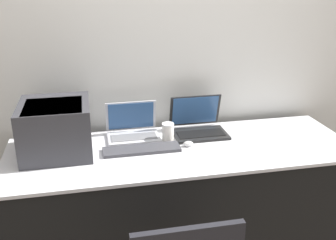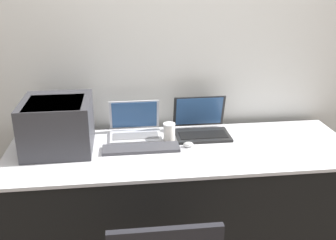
{
  "view_description": "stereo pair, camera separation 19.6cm",
  "coord_description": "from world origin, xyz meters",
  "px_view_note": "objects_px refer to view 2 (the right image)",
  "views": [
    {
      "loc": [
        -0.55,
        -1.81,
        1.82
      ],
      "look_at": [
        -0.08,
        0.4,
        0.96
      ],
      "focal_mm": 42.0,
      "sensor_mm": 36.0,
      "label": 1
    },
    {
      "loc": [
        -0.36,
        -1.84,
        1.82
      ],
      "look_at": [
        -0.08,
        0.4,
        0.96
      ],
      "focal_mm": 42.0,
      "sensor_mm": 36.0,
      "label": 2
    }
  ],
  "objects_px": {
    "printer": "(58,123)",
    "laptop_right": "(201,126)",
    "external_keyboard": "(141,148)",
    "mouse": "(188,145)",
    "laptop_left": "(135,128)",
    "coffee_cup": "(169,132)"
  },
  "relations": [
    {
      "from": "laptop_right",
      "to": "laptop_left",
      "type": "bearing_deg",
      "value": 176.67
    },
    {
      "from": "laptop_left",
      "to": "external_keyboard",
      "type": "xyz_separation_m",
      "value": [
        0.03,
        -0.23,
        -0.04
      ]
    },
    {
      "from": "laptop_left",
      "to": "laptop_right",
      "type": "height_order",
      "value": "laptop_right"
    },
    {
      "from": "laptop_left",
      "to": "external_keyboard",
      "type": "relative_size",
      "value": 0.71
    },
    {
      "from": "laptop_right",
      "to": "mouse",
      "type": "xyz_separation_m",
      "value": [
        -0.12,
        -0.2,
        -0.04
      ]
    },
    {
      "from": "mouse",
      "to": "external_keyboard",
      "type": "bearing_deg",
      "value": -178.76
    },
    {
      "from": "laptop_left",
      "to": "mouse",
      "type": "height_order",
      "value": "laptop_left"
    },
    {
      "from": "laptop_right",
      "to": "coffee_cup",
      "type": "height_order",
      "value": "laptop_right"
    },
    {
      "from": "coffee_cup",
      "to": "mouse",
      "type": "xyz_separation_m",
      "value": [
        0.11,
        -0.11,
        -0.04
      ]
    },
    {
      "from": "laptop_left",
      "to": "coffee_cup",
      "type": "xyz_separation_m",
      "value": [
        0.22,
        -0.12,
        0.01
      ]
    },
    {
      "from": "printer",
      "to": "external_keyboard",
      "type": "relative_size",
      "value": 0.89
    },
    {
      "from": "printer",
      "to": "external_keyboard",
      "type": "distance_m",
      "value": 0.53
    },
    {
      "from": "external_keyboard",
      "to": "coffee_cup",
      "type": "distance_m",
      "value": 0.23
    },
    {
      "from": "laptop_left",
      "to": "printer",
      "type": "bearing_deg",
      "value": -162.51
    },
    {
      "from": "printer",
      "to": "laptop_right",
      "type": "height_order",
      "value": "printer"
    },
    {
      "from": "printer",
      "to": "laptop_right",
      "type": "distance_m",
      "value": 0.94
    },
    {
      "from": "laptop_right",
      "to": "mouse",
      "type": "relative_size",
      "value": 5.44
    },
    {
      "from": "mouse",
      "to": "laptop_right",
      "type": "bearing_deg",
      "value": 58.57
    },
    {
      "from": "laptop_right",
      "to": "external_keyboard",
      "type": "xyz_separation_m",
      "value": [
        -0.42,
        -0.21,
        -0.04
      ]
    },
    {
      "from": "laptop_right",
      "to": "coffee_cup",
      "type": "bearing_deg",
      "value": -158.26
    },
    {
      "from": "printer",
      "to": "laptop_left",
      "type": "bearing_deg",
      "value": 17.49
    },
    {
      "from": "coffee_cup",
      "to": "laptop_left",
      "type": "bearing_deg",
      "value": 151.33
    }
  ]
}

